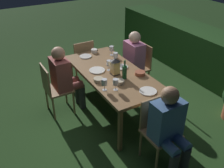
% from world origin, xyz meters
% --- Properties ---
extents(ground_plane, '(16.00, 16.00, 0.00)m').
position_xyz_m(ground_plane, '(0.00, 0.00, 0.00)').
color(ground_plane, '#26471E').
extents(dining_table, '(1.85, 0.87, 0.75)m').
position_xyz_m(dining_table, '(0.00, 0.00, 0.69)').
color(dining_table, olive).
rests_on(dining_table, ground).
extents(chair_side_left_a, '(0.42, 0.40, 0.87)m').
position_xyz_m(chair_side_left_a, '(-0.42, -0.83, 0.49)').
color(chair_side_left_a, '#9E7A51').
rests_on(chair_side_left_a, ground).
extents(person_in_rust, '(0.38, 0.47, 1.15)m').
position_xyz_m(person_in_rust, '(-0.42, -0.63, 0.64)').
color(person_in_rust, '#9E4C47').
rests_on(person_in_rust, ground).
extents(chair_side_right_a, '(0.42, 0.40, 0.87)m').
position_xyz_m(chair_side_right_a, '(-0.42, 0.83, 0.49)').
color(chair_side_right_a, '#9E7A51').
rests_on(chair_side_right_a, ground).
extents(person_in_pink, '(0.38, 0.47, 1.15)m').
position_xyz_m(person_in_pink, '(-0.42, 0.63, 0.64)').
color(person_in_pink, '#C675A3').
rests_on(person_in_pink, ground).
extents(chair_head_far, '(0.40, 0.42, 0.87)m').
position_xyz_m(chair_head_far, '(1.17, 0.00, 0.49)').
color(chair_head_far, '#9E7A51').
rests_on(chair_head_far, ground).
extents(person_in_blue, '(0.48, 0.38, 1.15)m').
position_xyz_m(person_in_blue, '(1.37, 0.00, 0.64)').
color(person_in_blue, '#426699').
rests_on(person_in_blue, ground).
extents(chair_head_near, '(0.40, 0.42, 0.87)m').
position_xyz_m(chair_head_near, '(-1.17, 0.00, 0.49)').
color(chair_head_near, '#9E7A51').
rests_on(chair_head_near, ground).
extents(lantern_centerpiece, '(0.15, 0.15, 0.27)m').
position_xyz_m(lantern_centerpiece, '(0.09, -0.00, 0.89)').
color(lantern_centerpiece, black).
rests_on(lantern_centerpiece, dining_table).
extents(green_bottle_on_table, '(0.07, 0.07, 0.29)m').
position_xyz_m(green_bottle_on_table, '(0.28, 0.05, 0.85)').
color(green_bottle_on_table, '#195128').
rests_on(green_bottle_on_table, dining_table).
extents(wine_glass_a, '(0.08, 0.08, 0.17)m').
position_xyz_m(wine_glass_a, '(0.49, -0.22, 0.86)').
color(wine_glass_a, silver).
rests_on(wine_glass_a, dining_table).
extents(wine_glass_b, '(0.08, 0.08, 0.17)m').
position_xyz_m(wine_glass_b, '(-0.55, 0.30, 0.86)').
color(wine_glass_b, silver).
rests_on(wine_glass_b, dining_table).
extents(wine_glass_c, '(0.08, 0.08, 0.17)m').
position_xyz_m(wine_glass_c, '(0.42, -0.36, 0.86)').
color(wine_glass_c, silver).
rests_on(wine_glass_c, dining_table).
extents(wine_glass_d, '(0.08, 0.08, 0.17)m').
position_xyz_m(wine_glass_d, '(-0.27, 0.22, 0.86)').
color(wine_glass_d, silver).
rests_on(wine_glass_d, dining_table).
extents(wine_glass_e, '(0.08, 0.08, 0.17)m').
position_xyz_m(wine_glass_e, '(-0.07, -0.02, 0.86)').
color(wine_glass_e, silver).
rests_on(wine_glass_e, dining_table).
extents(plate_a, '(0.21, 0.21, 0.01)m').
position_xyz_m(plate_a, '(-0.71, -0.12, 0.75)').
color(plate_a, silver).
rests_on(plate_a, dining_table).
extents(plate_b, '(0.25, 0.25, 0.01)m').
position_xyz_m(plate_b, '(-0.14, -0.19, 0.75)').
color(plate_b, white).
rests_on(plate_b, dining_table).
extents(plate_c, '(0.24, 0.24, 0.01)m').
position_xyz_m(plate_c, '(0.75, 0.14, 0.75)').
color(plate_c, white).
rests_on(plate_c, dining_table).
extents(plate_d, '(0.22, 0.22, 0.01)m').
position_xyz_m(plate_d, '(-0.05, 0.20, 0.75)').
color(plate_d, silver).
rests_on(plate_d, dining_table).
extents(bowl_olives, '(0.14, 0.14, 0.06)m').
position_xyz_m(bowl_olives, '(0.37, -0.09, 0.78)').
color(bowl_olives, '#BCAD8E').
rests_on(bowl_olives, dining_table).
extents(bowl_bread, '(0.14, 0.14, 0.05)m').
position_xyz_m(bowl_bread, '(0.16, -0.32, 0.77)').
color(bowl_bread, '#BCAD8E').
rests_on(bowl_bread, dining_table).
extents(bowl_salad, '(0.15, 0.15, 0.06)m').
position_xyz_m(bowl_salad, '(0.30, 0.32, 0.78)').
color(bowl_salad, '#9E5138').
rests_on(bowl_salad, dining_table).
extents(bowl_dip, '(0.11, 0.11, 0.06)m').
position_xyz_m(bowl_dip, '(-0.81, 0.09, 0.78)').
color(bowl_dip, silver).
rests_on(bowl_dip, dining_table).
extents(hedge_backdrop, '(5.37, 0.74, 0.92)m').
position_xyz_m(hedge_backdrop, '(0.00, 2.31, 0.46)').
color(hedge_backdrop, '#234C1E').
rests_on(hedge_backdrop, ground).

